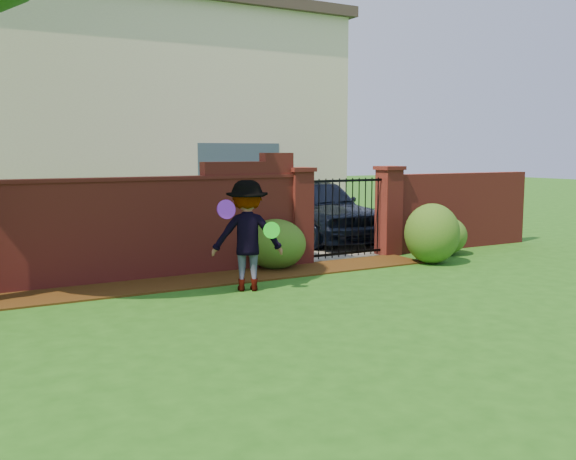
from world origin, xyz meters
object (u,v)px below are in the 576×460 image
car (318,209)px  frisbee_purple (226,209)px  man (247,236)px  frisbee_green (272,230)px

car → frisbee_purple: bearing=-133.2°
car → man: bearing=-131.4°
man → frisbee_green: size_ratio=6.71×
man → frisbee_purple: (-0.42, -0.15, 0.45)m
frisbee_purple → frisbee_green: frisbee_purple is taller
car → man: size_ratio=2.64×
man → frisbee_green: man is taller
car → man: man is taller
man → frisbee_green: (0.26, -0.32, 0.11)m
man → frisbee_purple: size_ratio=5.90×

